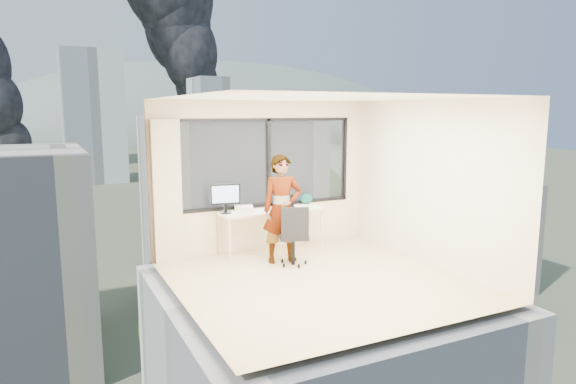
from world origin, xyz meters
TOP-DOWN VIEW (x-y plane):
  - floor at (0.00, 0.00)m, footprint 4.00×4.00m
  - ceiling at (0.00, 0.00)m, footprint 4.00×4.00m
  - wall_front at (0.00, -2.00)m, footprint 4.00×0.01m
  - wall_left at (-2.00, 0.00)m, footprint 0.01×4.00m
  - wall_right at (2.00, 0.00)m, footprint 0.01×4.00m
  - window_wall at (0.05, 2.00)m, footprint 3.30×0.16m
  - curtain at (-1.72, 1.88)m, footprint 0.45×0.14m
  - desk at (0.00, 1.66)m, footprint 1.80×0.60m
  - chair at (0.01, 0.84)m, footprint 0.64×0.64m
  - person at (-0.07, 1.06)m, footprint 0.71×0.54m
  - monitor at (-0.80, 1.72)m, footprint 0.51×0.19m
  - game_console at (-0.43, 1.84)m, footprint 0.37×0.34m
  - laptop at (0.29, 1.63)m, footprint 0.35×0.37m
  - cellphone at (0.24, 1.51)m, footprint 0.12×0.06m
  - pen_cup at (0.09, 1.62)m, footprint 0.09×0.09m
  - handbag at (0.80, 1.87)m, footprint 0.26×0.18m
  - exterior_ground at (0.00, 120.00)m, footprint 400.00×400.00m
  - near_bldg_b at (12.00, 38.00)m, footprint 14.00×13.00m
  - near_bldg_c at (30.00, 28.00)m, footprint 12.00×10.00m
  - far_tower_b at (8.00, 120.00)m, footprint 13.00×13.00m
  - far_tower_c at (45.00, 140.00)m, footprint 15.00×15.00m
  - hill_b at (100.00, 320.00)m, footprint 300.00×220.00m
  - tree_b at (4.00, 18.00)m, footprint 7.60×7.60m
  - tree_c at (22.00, 40.00)m, footprint 8.40×8.40m
  - smoke_plume_b at (55.00, 170.00)m, footprint 30.00×18.00m

SIDE VIEW (x-z plane):
  - exterior_ground at x=0.00m, z-range -14.02..-13.98m
  - hill_b at x=100.00m, z-range -62.00..34.00m
  - tree_b at x=4.00m, z-range -14.00..-5.00m
  - near_bldg_c at x=30.00m, z-range -14.00..-4.00m
  - tree_c at x=22.00m, z-range -14.00..-4.00m
  - near_bldg_b at x=12.00m, z-range -14.00..2.00m
  - far_tower_c at x=45.00m, z-range -14.00..12.00m
  - floor at x=0.00m, z-range -0.01..0.01m
  - desk at x=0.00m, z-range 0.00..0.75m
  - chair at x=0.01m, z-range 0.00..0.99m
  - cellphone at x=0.24m, z-range 0.75..0.76m
  - game_console at x=-0.43m, z-range 0.75..0.82m
  - pen_cup at x=0.09m, z-range 0.75..0.86m
  - handbag at x=0.80m, z-range 0.75..0.94m
  - laptop at x=0.29m, z-range 0.75..0.95m
  - person at x=-0.07m, z-range 0.00..1.74m
  - monitor at x=-0.80m, z-range 0.75..1.24m
  - far_tower_b at x=8.00m, z-range -14.00..16.00m
  - curtain at x=-1.72m, z-range 0.00..2.30m
  - wall_front at x=0.00m, z-range 0.00..2.60m
  - wall_left at x=-2.00m, z-range 0.00..2.60m
  - wall_right at x=2.00m, z-range 0.00..2.60m
  - window_wall at x=0.05m, z-range 0.75..2.30m
  - ceiling at x=0.00m, z-range 2.60..2.60m
  - smoke_plume_b at x=55.00m, z-range -8.00..62.00m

